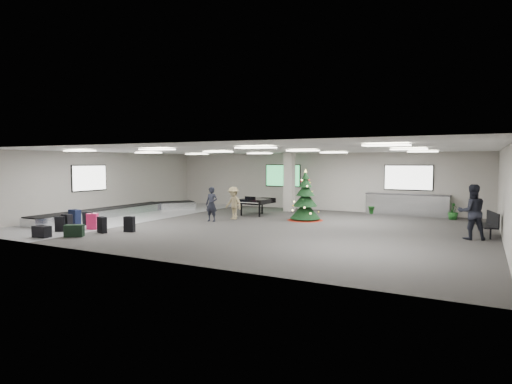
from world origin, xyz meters
The scene contains 21 objects.
ground centered at (0.00, 0.00, 0.00)m, with size 18.00×18.00×0.00m, color #33312F.
room_envelope centered at (-0.38, 0.67, 2.33)m, with size 18.02×14.02×3.21m.
baggage_carousel centered at (-7.84, -0.08, 0.21)m, with size 2.28×9.71×0.43m.
service_counter centered at (5.00, 6.65, 0.55)m, with size 4.05×0.65×1.08m.
suitcase_0 centered at (-6.00, -4.69, 0.33)m, with size 0.44×0.27×0.67m.
suitcase_1 centered at (-4.40, -4.41, 0.31)m, with size 0.44×0.30×0.63m.
pink_suitcase centered at (-5.38, -4.00, 0.32)m, with size 0.47×0.38×0.66m.
suitcase_3 centered at (-3.66, -3.74, 0.30)m, with size 0.44×0.31×0.62m.
navy_suitcase centered at (-6.40, -4.00, 0.37)m, with size 0.51×0.33×0.76m.
suitcase_5 centered at (-6.06, -4.92, 0.29)m, with size 0.44×0.35×0.60m.
green_duffel centered at (-4.64, -5.47, 0.22)m, with size 0.72×0.63×0.45m.
suitcase_8 centered at (-6.48, -3.28, 0.29)m, with size 0.44×0.35×0.59m.
black_duffel centered at (-5.54, -6.11, 0.21)m, with size 0.65×0.39×0.43m.
christmas_tree centered at (1.13, 2.53, 0.81)m, with size 1.66×1.66×2.37m.
grand_piano centered at (-1.80, 3.18, 0.70)m, with size 1.40×1.77×0.99m.
bench centered at (8.60, 1.50, 0.51)m, with size 0.82×1.50×0.90m.
traveler_a centered at (-2.48, 0.18, 0.78)m, with size 0.57×0.37×1.57m, color black.
traveler_b centered at (-1.98, 1.28, 0.77)m, with size 0.99×0.57×1.53m, color #98865E.
traveler_bench centered at (8.04, 0.60, 0.96)m, with size 0.93×0.73×1.92m, color black.
potted_plant_left centered at (3.33, 6.50, 0.45)m, with size 0.50×0.40×0.91m, color #16441A.
potted_plant_right centered at (7.17, 5.95, 0.41)m, with size 0.46×0.46×0.82m, color #16441A.
Camera 1 is at (8.30, -15.90, 2.68)m, focal length 30.00 mm.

